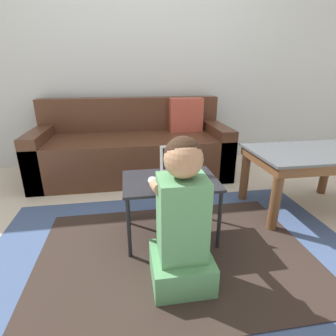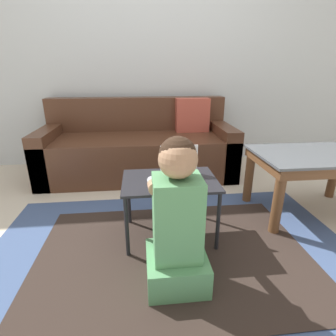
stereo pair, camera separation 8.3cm
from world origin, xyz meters
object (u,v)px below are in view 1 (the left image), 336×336
object	(u,v)px
couch	(134,149)
computer_mouse	(153,181)
laptop	(181,173)
laptop_desk	(170,186)
coffee_table	(308,161)
person_seated	(182,222)

from	to	relation	value
couch	computer_mouse	bearing A→B (deg)	-86.73
laptop	couch	bearing A→B (deg)	102.04
laptop_desk	laptop	distance (m)	0.11
couch	laptop	distance (m)	1.24
coffee_table	laptop_desk	distance (m)	1.13
couch	laptop_desk	world-z (taller)	couch
couch	person_seated	xyz separation A→B (m)	(0.17, -1.63, 0.08)
laptop_desk	computer_mouse	bearing A→B (deg)	-160.71
computer_mouse	person_seated	world-z (taller)	person_seated
coffee_table	laptop_desk	bearing A→B (deg)	-169.76
person_seated	laptop_desk	bearing A→B (deg)	88.48
coffee_table	computer_mouse	world-z (taller)	coffee_table
couch	coffee_table	bearing A→B (deg)	-38.38
computer_mouse	laptop	bearing A→B (deg)	18.34
person_seated	laptop	bearing A→B (deg)	79.26
coffee_table	person_seated	world-z (taller)	person_seated
coffee_table	laptop_desk	size ratio (longest dim) A/B	1.48
person_seated	couch	bearing A→B (deg)	96.09
computer_mouse	laptop_desk	bearing A→B (deg)	19.29
couch	person_seated	distance (m)	1.65
laptop_desk	couch	bearing A→B (deg)	98.61
laptop	coffee_table	bearing A→B (deg)	9.78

